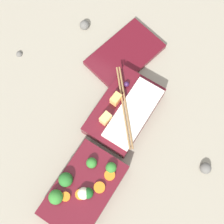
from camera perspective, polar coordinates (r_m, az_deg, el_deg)
The scene contains 7 objects.
ground_plane at distance 0.82m, azimuth -1.43°, elevation -6.64°, with size 3.00×3.00×0.00m, color gray.
bento_tray_vegetable at distance 0.79m, azimuth -5.33°, elevation -13.90°, with size 0.21×0.13×0.07m.
bento_tray_rice at distance 0.82m, azimuth 2.38°, elevation 0.19°, with size 0.21×0.15×0.07m.
bento_lid at distance 0.91m, azimuth 2.38°, elevation 10.45°, with size 0.21×0.13×0.02m, color #510F19.
pebble_0 at distance 0.84m, azimuth 16.73°, elevation -9.80°, with size 0.03×0.03×0.03m, color #595651.
pebble_1 at distance 0.97m, azimuth -5.05°, elevation 15.54°, with size 0.03×0.03×0.03m, color #595651.
pebble_2 at distance 0.95m, azimuth -16.64°, elevation 10.21°, with size 0.02×0.02×0.02m, color #595651.
Camera 1 is at (-0.13, -0.11, 0.80)m, focal length 50.00 mm.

